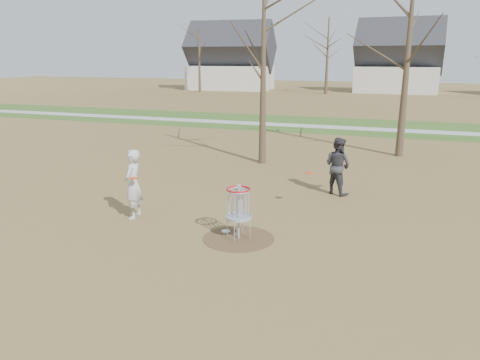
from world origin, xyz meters
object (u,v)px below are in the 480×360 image
at_px(player_standing, 133,184).
at_px(player_throwing, 338,166).
at_px(disc_grounded, 226,231).
at_px(disc_golf_basket, 239,204).

xyz_separation_m(player_standing, player_throwing, (5.01, 4.35, -0.03)).
bearing_deg(player_standing, disc_grounded, 77.37).
xyz_separation_m(player_standing, disc_golf_basket, (3.31, -0.50, -0.06)).
relative_size(player_standing, disc_grounded, 8.87).
bearing_deg(player_throwing, player_standing, 68.79).
distance_m(player_standing, player_throwing, 6.63).
bearing_deg(player_standing, disc_golf_basket, 72.47).
xyz_separation_m(disc_grounded, disc_golf_basket, (0.47, -0.32, 0.89)).
bearing_deg(disc_golf_basket, disc_grounded, 146.00).
relative_size(disc_grounded, disc_golf_basket, 0.16).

